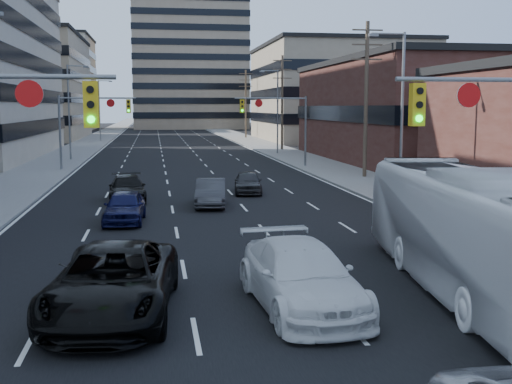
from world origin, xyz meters
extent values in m
cube|color=black|center=(0.00, 130.00, 0.01)|extent=(18.00, 300.00, 0.02)
cube|color=slate|center=(-11.50, 130.00, 0.07)|extent=(5.00, 300.00, 0.15)
cube|color=slate|center=(11.50, 130.00, 0.07)|extent=(5.00, 300.00, 0.15)
cube|color=gray|center=(-24.00, 100.00, 8.00)|extent=(20.00, 30.00, 16.00)
cube|color=#472119|center=(24.00, 50.00, 4.50)|extent=(20.00, 30.00, 9.00)
cube|color=gray|center=(25.00, 88.00, 7.00)|extent=(22.00, 28.00, 14.00)
cube|color=gray|center=(6.00, 150.00, 29.00)|extent=(26.00, 26.00, 58.00)
cube|color=#ADA089|center=(-28.00, 140.00, 10.00)|extent=(24.00, 24.00, 20.00)
cube|color=gray|center=(32.00, 130.00, 6.00)|extent=(22.00, 22.00, 12.00)
cube|color=gold|center=(-4.10, 8.00, 5.15)|extent=(0.35, 0.28, 1.10)
cylinder|color=black|center=(-4.10, 7.84, 5.50)|extent=(0.18, 0.06, 0.18)
cylinder|color=black|center=(-4.10, 7.84, 5.15)|extent=(0.18, 0.06, 0.18)
cylinder|color=#0CE526|center=(-4.10, 7.84, 4.80)|extent=(0.18, 0.06, 0.18)
cylinder|color=white|center=(-5.50, 7.97, 5.40)|extent=(0.64, 0.06, 0.64)
cube|color=gold|center=(4.10, 8.00, 5.15)|extent=(0.35, 0.28, 1.10)
cylinder|color=black|center=(4.10, 7.84, 5.50)|extent=(0.18, 0.06, 0.18)
cylinder|color=black|center=(4.10, 7.84, 5.15)|extent=(0.18, 0.06, 0.18)
cylinder|color=#0CE526|center=(4.10, 7.84, 4.80)|extent=(0.18, 0.06, 0.18)
cylinder|color=white|center=(5.50, 7.97, 5.40)|extent=(0.64, 0.06, 0.64)
cylinder|color=slate|center=(-10.00, 45.00, 3.00)|extent=(0.18, 0.18, 6.00)
cylinder|color=slate|center=(-7.00, 45.00, 5.80)|extent=(6.00, 0.12, 0.12)
cube|color=gold|center=(-4.60, 45.00, 5.15)|extent=(0.35, 0.28, 1.10)
cylinder|color=black|center=(-4.60, 44.84, 5.50)|extent=(0.18, 0.06, 0.18)
cylinder|color=black|center=(-4.60, 44.84, 5.15)|extent=(0.18, 0.06, 0.18)
cylinder|color=#0CE526|center=(-4.60, 44.84, 4.80)|extent=(0.18, 0.06, 0.18)
cylinder|color=white|center=(-6.00, 44.97, 5.40)|extent=(0.64, 0.06, 0.64)
cylinder|color=slate|center=(10.00, 45.00, 3.00)|extent=(0.18, 0.18, 6.00)
cylinder|color=slate|center=(7.00, 45.00, 5.80)|extent=(6.00, 0.12, 0.12)
cube|color=gold|center=(4.60, 45.00, 5.15)|extent=(0.35, 0.28, 1.10)
cylinder|color=black|center=(4.60, 44.84, 5.50)|extent=(0.18, 0.06, 0.18)
cylinder|color=black|center=(4.60, 44.84, 5.15)|extent=(0.18, 0.06, 0.18)
cylinder|color=#0CE526|center=(4.60, 44.84, 4.80)|extent=(0.18, 0.06, 0.18)
cylinder|color=white|center=(6.00, 44.97, 5.40)|extent=(0.64, 0.06, 0.64)
cylinder|color=#4C3D2D|center=(12.20, 36.00, 5.50)|extent=(0.28, 0.28, 11.00)
cube|color=#4C3D2D|center=(12.20, 36.00, 10.40)|extent=(2.20, 0.10, 0.10)
cube|color=#4C3D2D|center=(12.20, 36.00, 9.40)|extent=(2.20, 0.10, 0.10)
cube|color=#4C3D2D|center=(12.20, 36.00, 8.40)|extent=(2.20, 0.10, 0.10)
cylinder|color=#4C3D2D|center=(12.20, 66.00, 5.50)|extent=(0.28, 0.28, 11.00)
cube|color=#4C3D2D|center=(12.20, 66.00, 10.40)|extent=(2.20, 0.10, 0.10)
cube|color=#4C3D2D|center=(12.20, 66.00, 9.40)|extent=(2.20, 0.10, 0.10)
cube|color=#4C3D2D|center=(12.20, 66.00, 8.40)|extent=(2.20, 0.10, 0.10)
cylinder|color=#4C3D2D|center=(12.20, 96.00, 5.50)|extent=(0.28, 0.28, 11.00)
cube|color=#4C3D2D|center=(12.20, 96.00, 10.40)|extent=(2.20, 0.10, 0.10)
cube|color=#4C3D2D|center=(12.20, 96.00, 9.40)|extent=(2.20, 0.10, 0.10)
cube|color=#4C3D2D|center=(12.20, 96.00, 8.40)|extent=(2.20, 0.10, 0.10)
cylinder|color=slate|center=(-10.50, 55.00, 4.50)|extent=(0.16, 0.16, 9.00)
cylinder|color=slate|center=(-9.60, 55.00, 8.90)|extent=(1.80, 0.10, 0.10)
cube|color=slate|center=(-8.80, 55.00, 8.82)|extent=(0.50, 0.22, 0.14)
cylinder|color=slate|center=(-10.50, 90.00, 4.50)|extent=(0.16, 0.16, 9.00)
cylinder|color=slate|center=(-9.60, 90.00, 8.90)|extent=(1.80, 0.10, 0.10)
cube|color=slate|center=(-8.80, 90.00, 8.82)|extent=(0.50, 0.22, 0.14)
cylinder|color=slate|center=(10.50, 25.00, 4.50)|extent=(0.16, 0.16, 9.00)
cylinder|color=slate|center=(9.60, 25.00, 8.90)|extent=(1.80, 0.10, 0.10)
cube|color=slate|center=(8.80, 25.00, 8.82)|extent=(0.50, 0.22, 0.14)
cylinder|color=slate|center=(10.50, 60.00, 4.50)|extent=(0.16, 0.16, 9.00)
cylinder|color=slate|center=(9.60, 60.00, 8.90)|extent=(1.80, 0.10, 0.10)
cube|color=slate|center=(8.80, 60.00, 8.82)|extent=(0.50, 0.22, 0.14)
imported|color=black|center=(-3.70, 7.71, 0.86)|extent=(3.44, 6.44, 1.72)
imported|color=silver|center=(0.97, 7.59, 0.83)|extent=(2.74, 5.90, 1.67)
imported|color=white|center=(6.00, 8.37, 1.72)|extent=(4.35, 12.60, 3.44)
imported|color=#0D0F37|center=(-3.98, 20.70, 0.71)|extent=(1.91, 4.26, 1.42)
imported|color=#373739|center=(0.19, 24.82, 0.71)|extent=(1.94, 4.44, 1.42)
imported|color=black|center=(-4.13, 27.32, 0.69)|extent=(2.20, 4.86, 1.38)
imported|color=#2E2E31|center=(2.81, 29.44, 0.67)|extent=(2.01, 4.08, 1.34)
camera|label=1|loc=(-2.64, -7.84, 5.09)|focal=45.00mm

